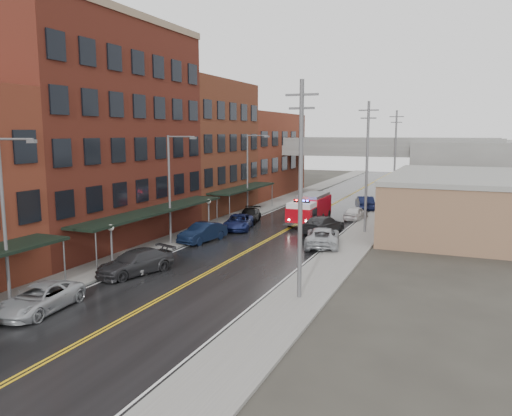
% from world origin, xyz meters
% --- Properties ---
extents(road, '(11.00, 160.00, 0.02)m').
position_xyz_m(road, '(0.00, 30.00, 0.01)').
color(road, black).
rests_on(road, ground).
extents(sidewalk_left, '(3.00, 160.00, 0.15)m').
position_xyz_m(sidewalk_left, '(-7.30, 30.00, 0.07)').
color(sidewalk_left, slate).
rests_on(sidewalk_left, ground).
extents(sidewalk_right, '(3.00, 160.00, 0.15)m').
position_xyz_m(sidewalk_right, '(7.30, 30.00, 0.07)').
color(sidewalk_right, slate).
rests_on(sidewalk_right, ground).
extents(curb_left, '(0.30, 160.00, 0.15)m').
position_xyz_m(curb_left, '(-5.65, 30.00, 0.07)').
color(curb_left, gray).
rests_on(curb_left, ground).
extents(curb_right, '(0.30, 160.00, 0.15)m').
position_xyz_m(curb_right, '(5.65, 30.00, 0.07)').
color(curb_right, gray).
rests_on(curb_right, ground).
extents(brick_building_b, '(9.00, 20.00, 18.00)m').
position_xyz_m(brick_building_b, '(-13.30, 23.00, 9.00)').
color(brick_building_b, '#521B15').
rests_on(brick_building_b, ground).
extents(brick_building_c, '(9.00, 15.00, 15.00)m').
position_xyz_m(brick_building_c, '(-13.30, 40.50, 7.50)').
color(brick_building_c, '#5E2E1C').
rests_on(brick_building_c, ground).
extents(brick_building_far, '(9.00, 20.00, 12.00)m').
position_xyz_m(brick_building_far, '(-13.30, 58.00, 6.00)').
color(brick_building_far, maroon).
rests_on(brick_building_far, ground).
extents(tan_building, '(14.00, 22.00, 5.00)m').
position_xyz_m(tan_building, '(16.00, 40.00, 2.50)').
color(tan_building, '#90674D').
rests_on(tan_building, ground).
extents(right_far_block, '(18.00, 30.00, 8.00)m').
position_xyz_m(right_far_block, '(18.00, 70.00, 4.00)').
color(right_far_block, slate).
rests_on(right_far_block, ground).
extents(awning_1, '(2.60, 18.00, 3.09)m').
position_xyz_m(awning_1, '(-7.49, 23.00, 2.99)').
color(awning_1, black).
rests_on(awning_1, ground).
extents(awning_2, '(2.60, 13.00, 3.09)m').
position_xyz_m(awning_2, '(-7.49, 40.50, 2.99)').
color(awning_2, black).
rests_on(awning_2, ground).
extents(globe_lamp_1, '(0.44, 0.44, 3.12)m').
position_xyz_m(globe_lamp_1, '(-6.40, 16.00, 2.31)').
color(globe_lamp_1, '#59595B').
rests_on(globe_lamp_1, ground).
extents(globe_lamp_2, '(0.44, 0.44, 3.12)m').
position_xyz_m(globe_lamp_2, '(-6.40, 30.00, 2.31)').
color(globe_lamp_2, '#59595B').
rests_on(globe_lamp_2, ground).
extents(street_lamp_0, '(2.64, 0.22, 9.00)m').
position_xyz_m(street_lamp_0, '(-6.55, 8.00, 5.19)').
color(street_lamp_0, '#59595B').
rests_on(street_lamp_0, ground).
extents(street_lamp_1, '(2.64, 0.22, 9.00)m').
position_xyz_m(street_lamp_1, '(-6.55, 24.00, 5.19)').
color(street_lamp_1, '#59595B').
rests_on(street_lamp_1, ground).
extents(street_lamp_2, '(2.64, 0.22, 9.00)m').
position_xyz_m(street_lamp_2, '(-6.55, 40.00, 5.19)').
color(street_lamp_2, '#59595B').
rests_on(street_lamp_2, ground).
extents(utility_pole_0, '(1.80, 0.24, 12.00)m').
position_xyz_m(utility_pole_0, '(7.20, 15.00, 6.31)').
color(utility_pole_0, '#59595B').
rests_on(utility_pole_0, ground).
extents(utility_pole_1, '(1.80, 0.24, 12.00)m').
position_xyz_m(utility_pole_1, '(7.20, 35.00, 6.31)').
color(utility_pole_1, '#59595B').
rests_on(utility_pole_1, ground).
extents(utility_pole_2, '(1.80, 0.24, 12.00)m').
position_xyz_m(utility_pole_2, '(7.20, 55.00, 6.31)').
color(utility_pole_2, '#59595B').
rests_on(utility_pole_2, ground).
extents(overpass, '(40.00, 10.00, 7.50)m').
position_xyz_m(overpass, '(0.00, 62.00, 5.99)').
color(overpass, slate).
rests_on(overpass, ground).
extents(fire_truck, '(3.24, 7.99, 2.91)m').
position_xyz_m(fire_truck, '(1.01, 37.95, 1.58)').
color(fire_truck, '#AA0712').
rests_on(fire_truck, ground).
extents(parked_car_left_2, '(2.80, 5.25, 1.40)m').
position_xyz_m(parked_car_left_2, '(-4.67, 8.01, 0.70)').
color(parked_car_left_2, '#9DA1A5').
rests_on(parked_car_left_2, ground).
extents(parked_car_left_3, '(3.82, 5.86, 1.58)m').
position_xyz_m(parked_car_left_3, '(-4.28, 15.70, 0.79)').
color(parked_car_left_3, '#2B2B2E').
rests_on(parked_car_left_3, ground).
extents(parked_car_left_4, '(2.91, 4.59, 1.46)m').
position_xyz_m(parked_car_left_4, '(-4.64, 16.80, 0.73)').
color(parked_car_left_4, silver).
rests_on(parked_car_left_4, ground).
extents(parked_car_left_5, '(2.57, 5.15, 1.62)m').
position_xyz_m(parked_car_left_5, '(-4.89, 26.03, 0.81)').
color(parked_car_left_5, black).
rests_on(parked_car_left_5, ground).
extents(parked_car_left_6, '(3.63, 5.59, 1.43)m').
position_xyz_m(parked_car_left_6, '(-4.38, 32.24, 0.72)').
color(parked_car_left_6, '#151E50').
rests_on(parked_car_left_6, ground).
extents(parked_car_left_7, '(3.01, 5.15, 1.40)m').
position_xyz_m(parked_car_left_7, '(-5.00, 36.36, 0.70)').
color(parked_car_left_7, black).
rests_on(parked_car_left_7, ground).
extents(parked_car_right_0, '(3.85, 6.19, 1.60)m').
position_xyz_m(parked_car_right_0, '(5.00, 28.20, 0.80)').
color(parked_car_right_0, '#A4A7AC').
rests_on(parked_car_right_0, ground).
extents(parked_car_right_1, '(3.38, 5.95, 1.63)m').
position_xyz_m(parked_car_right_1, '(3.60, 33.66, 0.81)').
color(parked_car_right_1, '#292A2C').
rests_on(parked_car_right_1, ground).
extents(parked_car_right_2, '(2.17, 4.46, 1.47)m').
position_xyz_m(parked_car_right_2, '(5.00, 41.80, 0.73)').
color(parked_car_right_2, silver).
rests_on(parked_car_right_2, ground).
extents(parked_car_right_3, '(3.23, 5.38, 1.68)m').
position_xyz_m(parked_car_right_3, '(4.58, 49.31, 0.84)').
color(parked_car_right_3, black).
rests_on(parked_car_right_3, ground).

